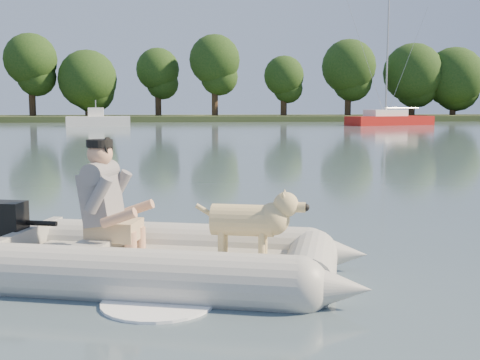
{
  "coord_description": "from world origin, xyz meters",
  "views": [
    {
      "loc": [
        -0.53,
        -5.2,
        1.7
      ],
      "look_at": [
        0.28,
        2.41,
        0.75
      ],
      "focal_mm": 45.0,
      "sensor_mm": 36.0,
      "label": 1
    }
  ],
  "objects": [
    {
      "name": "water",
      "position": [
        0.0,
        0.0,
        0.0
      ],
      "size": [
        160.0,
        160.0,
        0.0
      ],
      "primitive_type": "plane",
      "color": "slate",
      "rests_on": "ground"
    },
    {
      "name": "shore_bank",
      "position": [
        0.0,
        62.0,
        0.25
      ],
      "size": [
        160.0,
        12.0,
        0.7
      ],
      "primitive_type": "cube",
      "color": "#47512D",
      "rests_on": "water"
    },
    {
      "name": "treeline",
      "position": [
        10.52,
        61.06,
        5.32
      ],
      "size": [
        91.4,
        7.35,
        9.27
      ],
      "color": "#332316",
      "rests_on": "shore_bank"
    },
    {
      "name": "dinghy",
      "position": [
        -0.57,
        0.61,
        0.63
      ],
      "size": [
        5.88,
        5.02,
        1.45
      ],
      "primitive_type": null,
      "rotation": [
        0.0,
        0.0,
        -0.28
      ],
      "color": "#A8A8A2",
      "rests_on": "water"
    },
    {
      "name": "man",
      "position": [
        -1.26,
        0.86,
        0.82
      ],
      "size": [
        0.92,
        0.84,
        1.14
      ],
      "primitive_type": null,
      "rotation": [
        0.0,
        0.0,
        -0.28
      ],
      "color": "slate",
      "rests_on": "dinghy"
    },
    {
      "name": "dog",
      "position": [
        0.1,
        0.47,
        0.55
      ],
      "size": [
        1.04,
        0.61,
        0.66
      ],
      "primitive_type": null,
      "rotation": [
        0.0,
        0.0,
        -0.28
      ],
      "color": "tan",
      "rests_on": "dinghy"
    },
    {
      "name": "outboard_motor",
      "position": [
        -2.25,
        1.09,
        0.33
      ],
      "size": [
        0.5,
        0.41,
        0.83
      ],
      "primitive_type": null,
      "rotation": [
        0.0,
        0.0,
        -0.28
      ],
      "color": "black",
      "rests_on": "dinghy"
    },
    {
      "name": "motorboat",
      "position": [
        -6.84,
        45.32,
        1.01
      ],
      "size": [
        5.43,
        2.49,
        2.23
      ],
      "primitive_type": null,
      "rotation": [
        0.0,
        0.0,
        0.09
      ],
      "color": "white",
      "rests_on": "water"
    },
    {
      "name": "sailboat",
      "position": [
        17.85,
        45.35,
        0.48
      ],
      "size": [
        8.23,
        4.83,
        10.85
      ],
      "rotation": [
        0.0,
        0.0,
        0.33
      ],
      "color": "#A81713",
      "rests_on": "water"
    }
  ]
}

